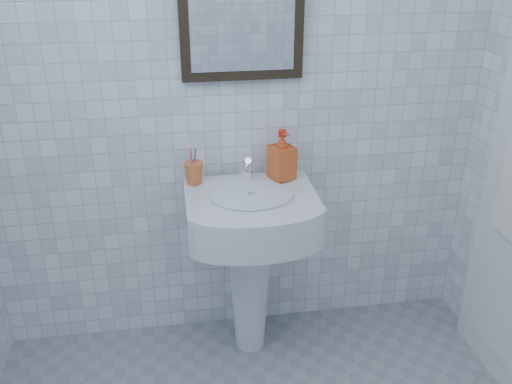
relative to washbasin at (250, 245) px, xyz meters
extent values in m
cube|color=silver|center=(-0.03, 0.21, 0.69)|extent=(2.20, 0.02, 2.50)
cone|color=white|center=(0.00, 0.02, -0.22)|extent=(0.21, 0.21, 0.67)
cube|color=white|center=(0.00, -0.03, 0.18)|extent=(0.54, 0.39, 0.16)
cube|color=white|center=(0.00, 0.12, 0.25)|extent=(0.54, 0.10, 0.03)
cylinder|color=white|center=(0.00, -0.05, 0.27)|extent=(0.34, 0.34, 0.01)
cylinder|color=white|center=(0.00, 0.10, 0.29)|extent=(0.05, 0.05, 0.05)
cylinder|color=white|center=(0.00, 0.09, 0.35)|extent=(0.03, 0.10, 0.08)
cylinder|color=white|center=(0.00, 0.12, 0.33)|extent=(0.03, 0.05, 0.09)
imported|color=red|center=(0.15, 0.10, 0.37)|extent=(0.13, 0.13, 0.22)
cube|color=black|center=(0.00, 0.20, 0.99)|extent=(0.50, 0.04, 0.62)
cube|color=white|center=(0.00, 0.18, 0.99)|extent=(0.42, 0.00, 0.54)
camera|label=1|loc=(-0.31, -2.12, 1.27)|focal=40.00mm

